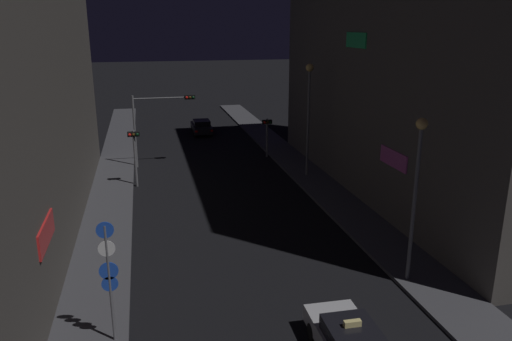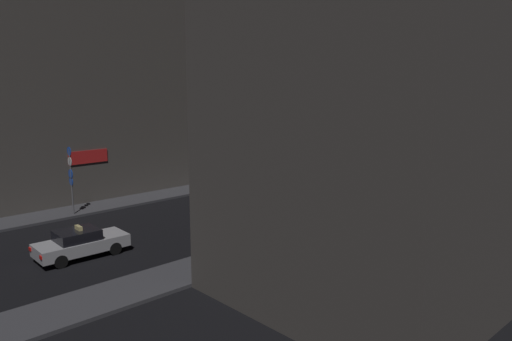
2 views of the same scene
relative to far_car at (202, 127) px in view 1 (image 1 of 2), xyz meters
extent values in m
cube|color=#424247|center=(-7.93, -15.41, -0.65)|extent=(2.72, 64.10, 0.16)
cube|color=#424247|center=(5.82, -15.41, -0.65)|extent=(2.72, 64.10, 0.16)
cube|color=red|center=(-9.25, -31.27, 2.68)|extent=(0.08, 2.80, 0.90)
cube|color=#514C47|center=(12.40, -20.33, 9.80)|extent=(10.43, 28.04, 21.07)
cube|color=#D859B2|center=(7.14, -25.94, 3.06)|extent=(0.08, 2.80, 0.90)
cube|color=#26CC66|center=(7.14, -20.33, 8.96)|extent=(0.08, 2.80, 0.90)
cube|color=black|center=(0.45, -36.40, 0.44)|extent=(1.63, 2.01, 0.50)
cylinder|color=black|center=(-0.31, -34.82, -0.41)|extent=(0.23, 0.64, 0.64)
cylinder|color=black|center=(1.29, -34.85, -0.41)|extent=(0.23, 0.64, 0.64)
cube|color=#F4E08C|center=(0.45, -36.30, 0.79)|extent=(0.56, 0.19, 0.20)
cube|color=black|center=(0.00, 0.05, -0.11)|extent=(1.83, 4.41, 0.60)
cube|color=black|center=(0.00, -0.15, 0.44)|extent=(1.60, 1.99, 0.50)
cube|color=red|center=(-0.76, -2.17, -0.01)|extent=(0.24, 0.06, 0.16)
cube|color=red|center=(0.74, -2.18, -0.01)|extent=(0.24, 0.06, 0.16)
cylinder|color=black|center=(-0.79, 1.42, -0.41)|extent=(0.22, 0.64, 0.64)
cylinder|color=black|center=(0.81, 1.41, -0.41)|extent=(0.22, 0.64, 0.64)
cylinder|color=black|center=(-0.81, -1.31, -0.41)|extent=(0.22, 0.64, 0.64)
cylinder|color=black|center=(0.79, -1.32, -0.41)|extent=(0.22, 0.64, 0.64)
cylinder|color=slate|center=(-6.32, -11.03, 2.03)|extent=(0.16, 0.16, 5.53)
cylinder|color=slate|center=(-4.20, -11.03, 4.55)|extent=(4.25, 0.10, 0.10)
cube|color=black|center=(-2.08, -11.03, 4.55)|extent=(0.80, 0.28, 0.32)
sphere|color=red|center=(-2.32, -11.21, 4.55)|extent=(0.20, 0.20, 0.20)
sphere|color=#3F2D0C|center=(-2.08, -11.21, 4.55)|extent=(0.20, 0.20, 0.20)
sphere|color=#0C3319|center=(-1.83, -11.21, 4.55)|extent=(0.20, 0.20, 0.20)
cylinder|color=slate|center=(-6.32, -15.87, 1.21)|extent=(0.16, 0.16, 3.89)
cube|color=black|center=(-6.32, -15.87, 2.91)|extent=(0.80, 0.28, 0.32)
sphere|color=red|center=(-6.57, -16.05, 2.91)|extent=(0.20, 0.20, 0.20)
sphere|color=#3F2D0C|center=(-6.32, -16.05, 2.91)|extent=(0.20, 0.20, 0.20)
sphere|color=#0C3319|center=(-6.08, -16.05, 2.91)|extent=(0.20, 0.20, 0.20)
cylinder|color=slate|center=(4.21, -10.25, 0.87)|extent=(0.16, 0.16, 3.20)
cube|color=black|center=(4.21, -10.25, 2.22)|extent=(0.80, 0.28, 0.32)
sphere|color=red|center=(3.97, -10.42, 2.22)|extent=(0.20, 0.20, 0.20)
sphere|color=#3F2D0C|center=(4.21, -10.42, 2.22)|extent=(0.20, 0.20, 0.20)
sphere|color=#0C3319|center=(4.46, -10.42, 2.22)|extent=(0.20, 0.20, 0.20)
cylinder|color=slate|center=(-7.03, -33.47, 1.55)|extent=(0.10, 0.10, 4.25)
cylinder|color=blue|center=(-7.03, -33.49, 3.52)|extent=(0.57, 0.03, 0.57)
cylinder|color=white|center=(-7.03, -33.49, 2.87)|extent=(0.55, 0.03, 0.55)
cylinder|color=blue|center=(-7.03, -33.49, 2.06)|extent=(0.63, 0.03, 0.63)
cylinder|color=blue|center=(-7.03, -33.49, 1.58)|extent=(0.55, 0.03, 0.55)
cylinder|color=slate|center=(5.00, -31.80, 2.67)|extent=(0.16, 0.16, 6.48)
sphere|color=#F9C666|center=(5.00, -31.80, 6.15)|extent=(0.47, 0.47, 0.47)
cylinder|color=slate|center=(5.63, -16.37, 3.10)|extent=(0.16, 0.16, 7.35)
sphere|color=#F9C666|center=(5.63, -16.37, 7.05)|extent=(0.55, 0.55, 0.55)
camera|label=1|loc=(-5.56, -48.89, 9.87)|focal=34.71mm
camera|label=2|loc=(23.42, -45.76, 7.99)|focal=34.44mm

